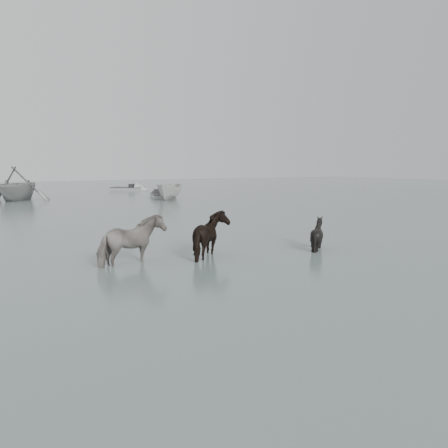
% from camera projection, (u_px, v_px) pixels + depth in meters
% --- Properties ---
extents(ground, '(140.00, 140.00, 0.00)m').
position_uv_depth(ground, '(218.00, 256.00, 13.73)').
color(ground, '#495754').
rests_on(ground, ground).
extents(pony_pinto, '(2.16, 1.44, 1.68)m').
position_uv_depth(pony_pinto, '(131.00, 235.00, 12.53)').
color(pony_pinto, black).
rests_on(pony_pinto, ground).
extents(pony_dark, '(1.84, 1.99, 1.64)m').
position_uv_depth(pony_dark, '(213.00, 231.00, 13.54)').
color(pony_dark, black).
rests_on(pony_dark, ground).
extents(pony_black, '(1.23, 1.09, 1.34)m').
position_uv_depth(pony_black, '(317.00, 229.00, 14.86)').
color(pony_black, black).
rests_on(pony_black, ground).
extents(rowboat_trail, '(6.89, 7.11, 2.86)m').
position_uv_depth(rowboat_trail, '(18.00, 183.00, 34.95)').
color(rowboat_trail, gray).
rests_on(rowboat_trail, ground).
extents(boat_small, '(3.67, 3.98, 1.52)m').
position_uv_depth(boat_small, '(170.00, 190.00, 35.68)').
color(boat_small, beige).
rests_on(boat_small, ground).
extents(skiff_port, '(2.77, 5.29, 0.75)m').
position_uv_depth(skiff_port, '(161.00, 194.00, 37.78)').
color(skiff_port, '#9FA29F').
rests_on(skiff_port, ground).
extents(skiff_mid, '(4.79, 4.51, 0.75)m').
position_uv_depth(skiff_mid, '(128.00, 187.00, 48.62)').
color(skiff_mid, gray).
rests_on(skiff_mid, ground).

